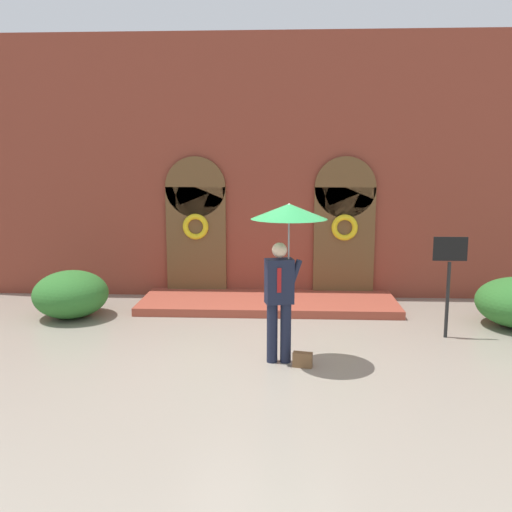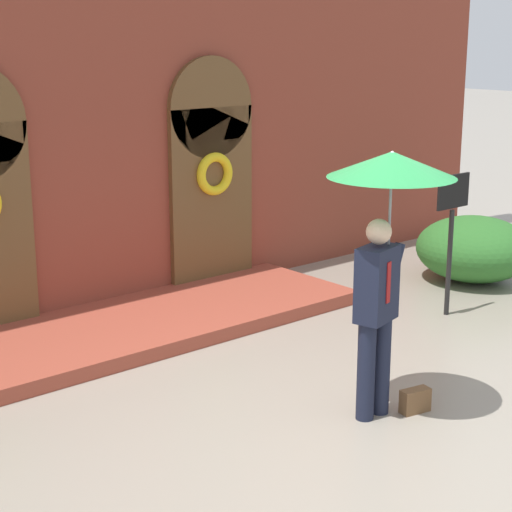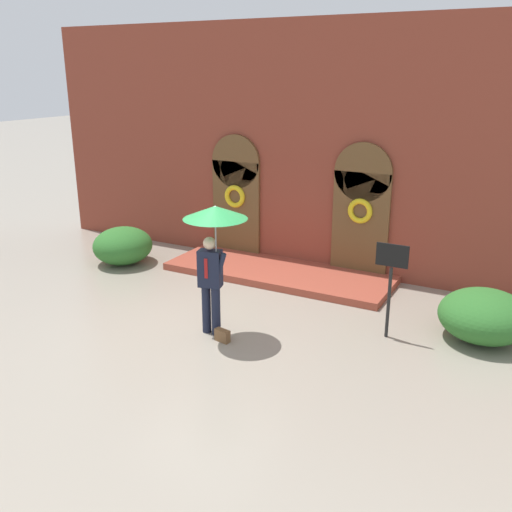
# 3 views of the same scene
# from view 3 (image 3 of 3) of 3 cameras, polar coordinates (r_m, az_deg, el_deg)

# --- Properties ---
(ground_plane) EXTENTS (80.00, 80.00, 0.00)m
(ground_plane) POSITION_cam_3_polar(r_m,az_deg,el_deg) (10.67, -5.04, -7.00)
(ground_plane) COLOR gray
(building_facade) EXTENTS (14.00, 2.30, 5.60)m
(building_facade) POSITION_cam_3_polar(r_m,az_deg,el_deg) (13.45, 4.48, 10.22)
(building_facade) COLOR brown
(building_facade) RESTS_ON ground
(person_with_umbrella) EXTENTS (1.10, 1.10, 2.36)m
(person_with_umbrella) POSITION_cam_3_polar(r_m,az_deg,el_deg) (9.68, -4.23, 2.46)
(person_with_umbrella) COLOR #191E33
(person_with_umbrella) RESTS_ON ground
(handbag) EXTENTS (0.30, 0.17, 0.22)m
(handbag) POSITION_cam_3_polar(r_m,az_deg,el_deg) (10.05, -3.39, -7.94)
(handbag) COLOR brown
(handbag) RESTS_ON ground
(sign_post) EXTENTS (0.56, 0.06, 1.72)m
(sign_post) POSITION_cam_3_polar(r_m,az_deg,el_deg) (10.06, 13.32, -1.88)
(sign_post) COLOR black
(sign_post) RESTS_ON ground
(shrub_left) EXTENTS (1.40, 1.46, 0.89)m
(shrub_left) POSITION_cam_3_polar(r_m,az_deg,el_deg) (14.22, -13.18, 1.02)
(shrub_left) COLOR #2D6B28
(shrub_left) RESTS_ON ground
(shrub_right) EXTENTS (1.57, 1.60, 0.89)m
(shrub_right) POSITION_cam_3_polar(r_m,az_deg,el_deg) (10.74, 21.87, -5.56)
(shrub_right) COLOR #2D6B28
(shrub_right) RESTS_ON ground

